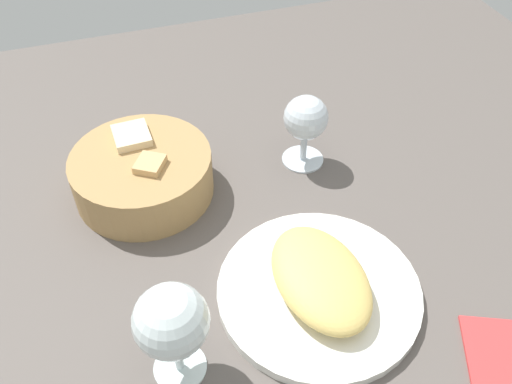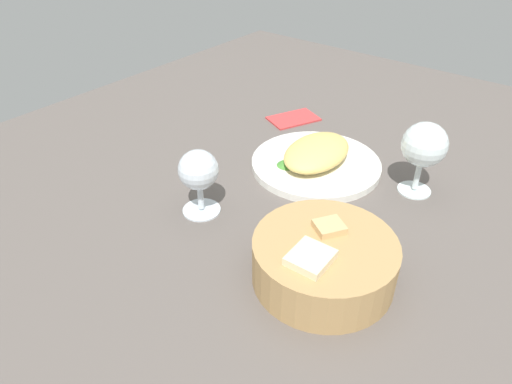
{
  "view_description": "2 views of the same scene",
  "coord_description": "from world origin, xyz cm",
  "px_view_note": "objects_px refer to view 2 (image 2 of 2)",
  "views": [
    {
      "loc": [
        -36.87,
        15.89,
        55.48
      ],
      "look_at": [
        11.16,
        -0.03,
        5.63
      ],
      "focal_mm": 38.14,
      "sensor_mm": 36.0,
      "label": 1
    },
    {
      "loc": [
        64.26,
        35.25,
        47.07
      ],
      "look_at": [
        15.94,
        -3.28,
        4.34
      ],
      "focal_mm": 32.58,
      "sensor_mm": 36.0,
      "label": 2
    }
  ],
  "objects_px": {
    "wine_glass_far": "(424,147)",
    "folded_napkin": "(293,118)",
    "bread_basket": "(323,261)",
    "wine_glass_near": "(199,173)",
    "plate": "(316,164)"
  },
  "relations": [
    {
      "from": "plate",
      "to": "wine_glass_far",
      "type": "height_order",
      "value": "wine_glass_far"
    },
    {
      "from": "wine_glass_far",
      "to": "folded_napkin",
      "type": "distance_m",
      "value": 0.36
    },
    {
      "from": "bread_basket",
      "to": "folded_napkin",
      "type": "bearing_deg",
      "value": -140.82
    },
    {
      "from": "plate",
      "to": "bread_basket",
      "type": "relative_size",
      "value": 1.25
    },
    {
      "from": "wine_glass_far",
      "to": "folded_napkin",
      "type": "relative_size",
      "value": 1.21
    },
    {
      "from": "folded_napkin",
      "to": "bread_basket",
      "type": "bearing_deg",
      "value": -116.6
    },
    {
      "from": "bread_basket",
      "to": "wine_glass_far",
      "type": "distance_m",
      "value": 0.3
    },
    {
      "from": "wine_glass_far",
      "to": "folded_napkin",
      "type": "bearing_deg",
      "value": -107.35
    },
    {
      "from": "plate",
      "to": "bread_basket",
      "type": "height_order",
      "value": "bread_basket"
    },
    {
      "from": "bread_basket",
      "to": "folded_napkin",
      "type": "height_order",
      "value": "bread_basket"
    },
    {
      "from": "plate",
      "to": "folded_napkin",
      "type": "distance_m",
      "value": 0.21
    },
    {
      "from": "plate",
      "to": "folded_napkin",
      "type": "bearing_deg",
      "value": -133.61
    },
    {
      "from": "bread_basket",
      "to": "wine_glass_near",
      "type": "bearing_deg",
      "value": -92.35
    },
    {
      "from": "plate",
      "to": "wine_glass_far",
      "type": "relative_size",
      "value": 1.86
    },
    {
      "from": "wine_glass_near",
      "to": "folded_napkin",
      "type": "relative_size",
      "value": 1.04
    }
  ]
}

